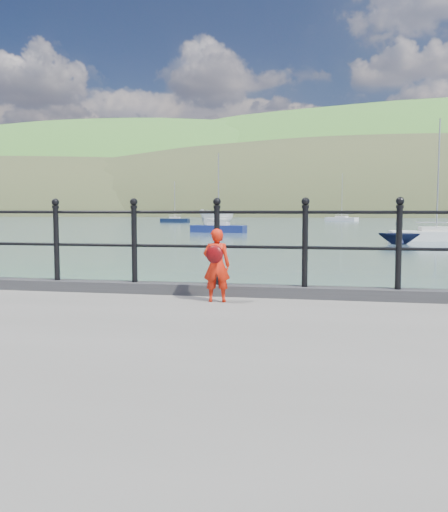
% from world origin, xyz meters
% --- Properties ---
extents(ground, '(600.00, 600.00, 0.00)m').
position_xyz_m(ground, '(0.00, 0.00, 0.00)').
color(ground, '#2D4251').
rests_on(ground, ground).
extents(kerb, '(60.00, 0.30, 0.15)m').
position_xyz_m(kerb, '(0.00, -0.15, 1.07)').
color(kerb, '#28282B').
rests_on(kerb, quay).
extents(railing, '(18.11, 0.11, 1.20)m').
position_xyz_m(railing, '(0.00, -0.15, 1.82)').
color(railing, black).
rests_on(railing, kerb).
extents(far_shore, '(830.00, 200.00, 156.00)m').
position_xyz_m(far_shore, '(38.34, 239.41, -22.57)').
color(far_shore, '#333A21').
rests_on(far_shore, ground).
extents(child, '(0.37, 0.32, 0.94)m').
position_xyz_m(child, '(0.71, -0.70, 1.48)').
color(child, red).
rests_on(child, quay).
extents(launch_white, '(4.81, 6.16, 2.26)m').
position_xyz_m(launch_white, '(-11.52, 57.24, 1.13)').
color(launch_white, silver).
rests_on(launch_white, ground).
extents(launch_navy, '(2.75, 2.44, 1.34)m').
position_xyz_m(launch_navy, '(6.45, 28.79, 0.67)').
color(launch_navy, black).
rests_on(launch_navy, ground).
extents(sailboat_port, '(5.46, 2.31, 7.79)m').
position_xyz_m(sailboat_port, '(-8.53, 43.96, 0.34)').
color(sailboat_port, navy).
rests_on(sailboat_port, ground).
extents(sailboat_deep, '(6.60, 4.84, 9.53)m').
position_xyz_m(sailboat_deep, '(4.25, 102.83, 0.34)').
color(sailboat_deep, silver).
rests_on(sailboat_deep, ground).
extents(sailboat_left, '(5.04, 1.78, 7.23)m').
position_xyz_m(sailboat_left, '(-24.34, 82.93, 0.34)').
color(sailboat_left, black).
rests_on(sailboat_left, ground).
extents(sailboat_near, '(6.43, 2.19, 8.68)m').
position_xyz_m(sailboat_near, '(9.44, 32.80, 0.34)').
color(sailboat_near, silver).
rests_on(sailboat_near, ground).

